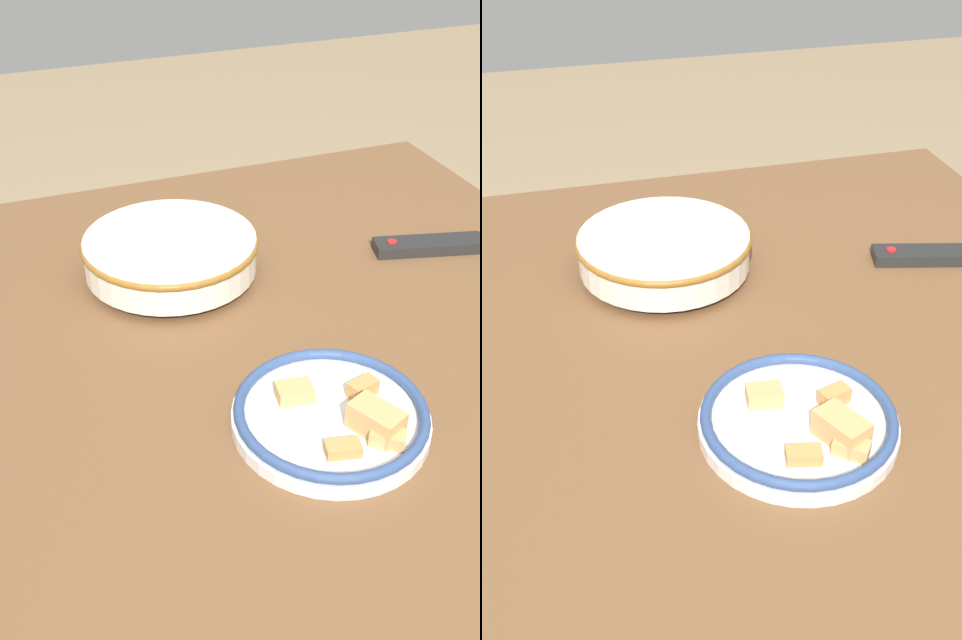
% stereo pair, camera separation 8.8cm
% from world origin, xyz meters
% --- Properties ---
extents(dining_table, '(1.34, 1.05, 0.71)m').
position_xyz_m(dining_table, '(0.00, 0.00, 0.64)').
color(dining_table, brown).
rests_on(dining_table, ground_plane).
extents(noodle_bowl, '(0.29, 0.29, 0.07)m').
position_xyz_m(noodle_bowl, '(-0.30, -0.15, 0.75)').
color(noodle_bowl, silver).
rests_on(noodle_bowl, dining_table).
extents(food_plate, '(0.25, 0.25, 0.05)m').
position_xyz_m(food_plate, '(0.12, -0.06, 0.73)').
color(food_plate, white).
rests_on(food_plate, dining_table).
extents(tv_remote, '(0.09, 0.20, 0.02)m').
position_xyz_m(tv_remote, '(-0.22, 0.29, 0.72)').
color(tv_remote, black).
rests_on(tv_remote, dining_table).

